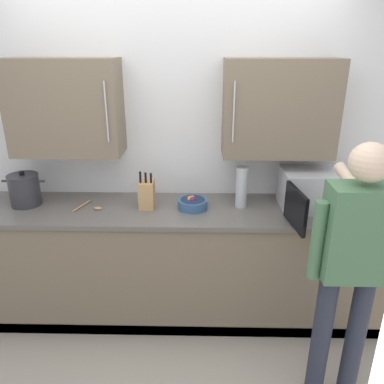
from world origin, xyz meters
TOP-DOWN VIEW (x-y plane):
  - back_wall_tiled at (0.00, 1.23)m, footprint 3.61×0.44m
  - counter_unit at (0.00, 0.92)m, footprint 3.18×0.64m
  - microwave_oven at (1.03, 0.96)m, footprint 0.50×0.69m
  - stock_pot at (-1.11, 0.97)m, footprint 0.32×0.23m
  - knife_block at (-0.19, 0.94)m, footprint 0.11×0.15m
  - wooden_spoon at (-0.61, 0.91)m, footprint 0.21×0.21m
  - fruit_bowl at (0.15, 0.93)m, footprint 0.22×0.22m
  - thermos_flask at (0.52, 0.97)m, footprint 0.09×0.09m
  - person_figure at (1.03, 0.13)m, footprint 0.44×0.63m

SIDE VIEW (x-z plane):
  - counter_unit at x=0.00m, z-range 0.00..0.94m
  - wooden_spoon at x=-0.61m, z-range 0.94..0.95m
  - fruit_bowl at x=0.15m, z-range 0.93..1.03m
  - person_figure at x=1.03m, z-range 0.17..1.81m
  - knife_block at x=-0.19m, z-range 0.90..1.19m
  - stock_pot at x=-1.11m, z-range 0.92..1.19m
  - microwave_oven at x=1.03m, z-range 0.94..1.22m
  - thermos_flask at x=0.52m, z-range 0.94..1.25m
  - back_wall_tiled at x=0.00m, z-range 0.07..2.85m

